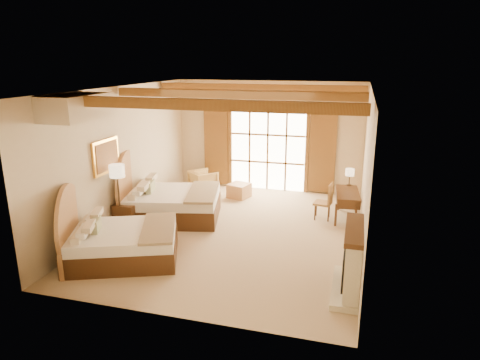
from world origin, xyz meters
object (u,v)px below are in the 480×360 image
(bed_far, at_px, (166,200))
(desk, at_px, (347,204))
(nightstand, at_px, (128,216))
(armchair, at_px, (203,181))
(bed_near, at_px, (116,239))

(bed_far, distance_m, desk, 4.44)
(nightstand, bearing_deg, bed_far, 58.79)
(nightstand, distance_m, armchair, 3.23)
(armchair, bearing_deg, bed_near, 129.35)
(bed_near, distance_m, bed_far, 2.33)
(bed_far, xyz_separation_m, nightstand, (-0.56, -0.88, -0.14))
(armchair, bearing_deg, desk, -154.56)
(armchair, xyz_separation_m, desk, (4.16, -1.13, 0.04))
(bed_near, distance_m, armchair, 4.61)
(armchair, height_order, desk, desk)
(bed_near, bearing_deg, armchair, 66.78)
(nightstand, xyz_separation_m, armchair, (0.69, 3.16, 0.01))
(desk, bearing_deg, nightstand, -162.92)
(desk, bearing_deg, bed_near, -146.47)
(bed_far, height_order, nightstand, bed_far)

